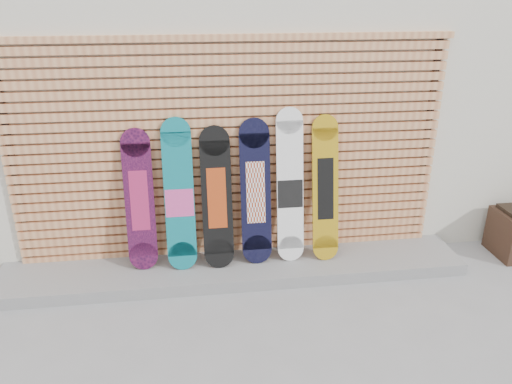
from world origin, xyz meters
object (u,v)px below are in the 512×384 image
snowboard_2 (217,198)px  snowboard_1 (179,196)px  snowboard_0 (140,201)px  snowboard_5 (325,189)px  snowboard_3 (256,192)px  snowboard_4 (290,187)px

snowboard_2 → snowboard_1: bearing=179.1°
snowboard_0 → snowboard_5: snowboard_5 is taller
snowboard_3 → snowboard_5: bearing=-1.1°
snowboard_3 → snowboard_4: (0.34, 0.00, 0.04)m
snowboard_1 → snowboard_3: size_ratio=1.02×
snowboard_0 → snowboard_3: 1.11m
snowboard_1 → snowboard_3: snowboard_1 is taller
snowboard_1 → snowboard_2: snowboard_1 is taller
snowboard_1 → snowboard_5: size_ratio=1.02×
snowboard_0 → snowboard_3: bearing=-0.9°
snowboard_3 → snowboard_2: bearing=-177.3°
snowboard_2 → snowboard_4: 0.72m
snowboard_1 → snowboard_3: 0.74m
snowboard_1 → snowboard_3: bearing=1.0°
snowboard_4 → snowboard_2: bearing=-178.4°
snowboard_2 → snowboard_3: bearing=2.7°
snowboard_0 → snowboard_2: bearing=-2.7°
snowboard_2 → snowboard_5: size_ratio=0.95×
snowboard_0 → snowboard_4: size_ratio=0.90×
snowboard_5 → snowboard_0: bearing=179.1°
snowboard_5 → snowboard_1: bearing=180.0°
snowboard_3 → snowboard_5: (0.69, -0.01, 0.00)m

